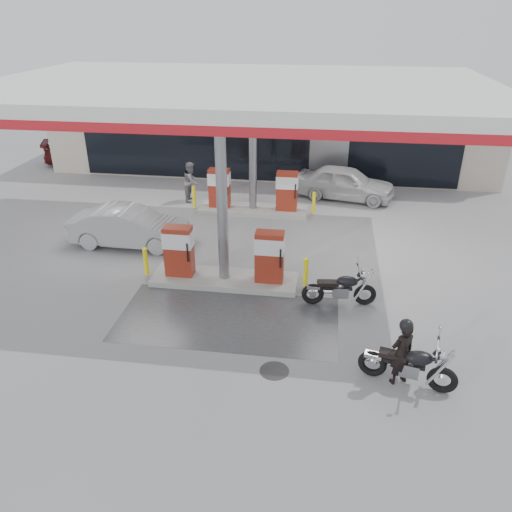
# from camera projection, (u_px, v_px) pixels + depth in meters

# --- Properties ---
(ground) EXTENTS (90.00, 90.00, 0.00)m
(ground) POSITION_uv_depth(u_px,v_px,m) (210.00, 317.00, 13.77)
(ground) COLOR gray
(ground) RESTS_ON ground
(wet_patch) EXTENTS (6.00, 3.00, 0.00)m
(wet_patch) POSITION_uv_depth(u_px,v_px,m) (228.00, 319.00, 13.70)
(wet_patch) COLOR #4C4C4F
(wet_patch) RESTS_ON ground
(drain_cover) EXTENTS (0.70, 0.70, 0.01)m
(drain_cover) POSITION_uv_depth(u_px,v_px,m) (274.00, 371.00, 11.74)
(drain_cover) COLOR #38383A
(drain_cover) RESTS_ON ground
(store_building) EXTENTS (22.00, 8.22, 4.00)m
(store_building) POSITION_uv_depth(u_px,v_px,m) (275.00, 124.00, 26.97)
(store_building) COLOR beige
(store_building) RESTS_ON ground
(canopy) EXTENTS (16.00, 10.02, 5.51)m
(canopy) POSITION_uv_depth(u_px,v_px,m) (239.00, 91.00, 15.83)
(canopy) COLOR silver
(canopy) RESTS_ON ground
(pump_island_near) EXTENTS (5.14, 1.30, 1.78)m
(pump_island_near) POSITION_uv_depth(u_px,v_px,m) (224.00, 262.00, 15.22)
(pump_island_near) COLOR #9E9E99
(pump_island_near) RESTS_ON ground
(pump_island_far) EXTENTS (5.14, 1.30, 1.78)m
(pump_island_far) POSITION_uv_depth(u_px,v_px,m) (253.00, 196.00, 20.53)
(pump_island_far) COLOR #9E9E99
(pump_island_far) RESTS_ON ground
(main_motorcycle) EXTENTS (2.17, 0.97, 1.13)m
(main_motorcycle) POSITION_uv_depth(u_px,v_px,m) (409.00, 366.00, 11.13)
(main_motorcycle) COLOR black
(main_motorcycle) RESTS_ON ground
(biker_main) EXTENTS (0.69, 0.61, 1.59)m
(biker_main) POSITION_uv_depth(u_px,v_px,m) (402.00, 353.00, 11.06)
(biker_main) COLOR black
(biker_main) RESTS_ON ground
(parked_motorcycle) EXTENTS (2.13, 0.82, 1.10)m
(parked_motorcycle) POSITION_uv_depth(u_px,v_px,m) (341.00, 289.00, 14.17)
(parked_motorcycle) COLOR black
(parked_motorcycle) RESTS_ON ground
(sedan_white) EXTENTS (4.53, 2.55, 1.46)m
(sedan_white) POSITION_uv_depth(u_px,v_px,m) (345.00, 183.00, 21.98)
(sedan_white) COLOR silver
(sedan_white) RESTS_ON ground
(attendant) EXTENTS (0.67, 0.85, 1.73)m
(attendant) POSITION_uv_depth(u_px,v_px,m) (191.00, 182.00, 21.71)
(attendant) COLOR slate
(attendant) RESTS_ON ground
(hatchback_silver) EXTENTS (4.23, 1.53, 1.39)m
(hatchback_silver) POSITION_uv_depth(u_px,v_px,m) (130.00, 227.00, 17.66)
(hatchback_silver) COLOR #A0A3A7
(hatchback_silver) RESTS_ON ground
(parked_car_left) EXTENTS (4.89, 3.36, 1.32)m
(parked_car_left) POSITION_uv_depth(u_px,v_px,m) (88.00, 151.00, 27.14)
(parked_car_left) COLOR #4C1011
(parked_car_left) RESTS_ON ground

